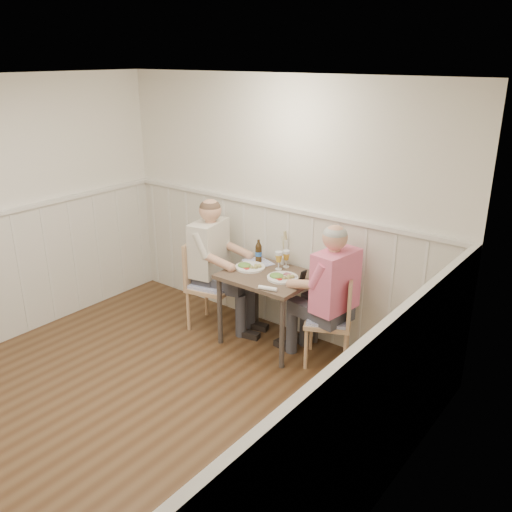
{
  "coord_description": "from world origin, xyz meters",
  "views": [
    {
      "loc": [
        3.06,
        -2.09,
        2.76
      ],
      "look_at": [
        0.18,
        1.64,
        1.0
      ],
      "focal_mm": 38.0,
      "sensor_mm": 36.0,
      "label": 1
    }
  ],
  "objects_px": {
    "dining_table": "(268,284)",
    "beer_bottle": "(259,252)",
    "man_in_pink": "(330,307)",
    "grass_vase": "(283,248)",
    "chair_right": "(335,316)",
    "diner_cream": "(213,273)",
    "chair_left": "(208,281)"
  },
  "relations": [
    {
      "from": "dining_table",
      "to": "beer_bottle",
      "type": "distance_m",
      "value": 0.4
    },
    {
      "from": "man_in_pink",
      "to": "grass_vase",
      "type": "height_order",
      "value": "man_in_pink"
    },
    {
      "from": "chair_right",
      "to": "beer_bottle",
      "type": "height_order",
      "value": "beer_bottle"
    },
    {
      "from": "man_in_pink",
      "to": "beer_bottle",
      "type": "bearing_deg",
      "value": 170.39
    },
    {
      "from": "dining_table",
      "to": "diner_cream",
      "type": "distance_m",
      "value": 0.71
    },
    {
      "from": "chair_right",
      "to": "chair_left",
      "type": "bearing_deg",
      "value": -173.72
    },
    {
      "from": "dining_table",
      "to": "chair_left",
      "type": "distance_m",
      "value": 0.76
    },
    {
      "from": "chair_right",
      "to": "beer_bottle",
      "type": "relative_size",
      "value": 3.63
    },
    {
      "from": "chair_left",
      "to": "man_in_pink",
      "type": "height_order",
      "value": "man_in_pink"
    },
    {
      "from": "dining_table",
      "to": "grass_vase",
      "type": "distance_m",
      "value": 0.42
    },
    {
      "from": "dining_table",
      "to": "grass_vase",
      "type": "bearing_deg",
      "value": 99.56
    },
    {
      "from": "grass_vase",
      "to": "chair_right",
      "type": "bearing_deg",
      "value": -16.82
    },
    {
      "from": "diner_cream",
      "to": "grass_vase",
      "type": "bearing_deg",
      "value": 27.5
    },
    {
      "from": "chair_right",
      "to": "diner_cream",
      "type": "relative_size",
      "value": 0.62
    },
    {
      "from": "chair_left",
      "to": "beer_bottle",
      "type": "distance_m",
      "value": 0.64
    },
    {
      "from": "chair_left",
      "to": "beer_bottle",
      "type": "bearing_deg",
      "value": 31.04
    },
    {
      "from": "chair_right",
      "to": "diner_cream",
      "type": "height_order",
      "value": "diner_cream"
    },
    {
      "from": "man_in_pink",
      "to": "diner_cream",
      "type": "relative_size",
      "value": 0.98
    },
    {
      "from": "dining_table",
      "to": "chair_right",
      "type": "relative_size",
      "value": 0.97
    },
    {
      "from": "beer_bottle",
      "to": "grass_vase",
      "type": "relative_size",
      "value": 0.64
    },
    {
      "from": "chair_right",
      "to": "man_in_pink",
      "type": "height_order",
      "value": "man_in_pink"
    },
    {
      "from": "chair_left",
      "to": "diner_cream",
      "type": "xyz_separation_m",
      "value": [
        0.04,
        0.05,
        0.08
      ]
    },
    {
      "from": "chair_right",
      "to": "man_in_pink",
      "type": "distance_m",
      "value": 0.12
    },
    {
      "from": "chair_right",
      "to": "diner_cream",
      "type": "xyz_separation_m",
      "value": [
        -1.41,
        -0.11,
        0.12
      ]
    },
    {
      "from": "diner_cream",
      "to": "beer_bottle",
      "type": "relative_size",
      "value": 5.83
    },
    {
      "from": "chair_left",
      "to": "grass_vase",
      "type": "relative_size",
      "value": 2.5
    },
    {
      "from": "diner_cream",
      "to": "grass_vase",
      "type": "relative_size",
      "value": 3.73
    },
    {
      "from": "chair_right",
      "to": "beer_bottle",
      "type": "bearing_deg",
      "value": 173.0
    },
    {
      "from": "chair_right",
      "to": "chair_left",
      "type": "relative_size",
      "value": 0.93
    },
    {
      "from": "dining_table",
      "to": "diner_cream",
      "type": "xyz_separation_m",
      "value": [
        -0.7,
        -0.03,
        -0.05
      ]
    },
    {
      "from": "chair_left",
      "to": "man_in_pink",
      "type": "bearing_deg",
      "value": 4.77
    },
    {
      "from": "beer_bottle",
      "to": "grass_vase",
      "type": "bearing_deg",
      "value": 25.71
    }
  ]
}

